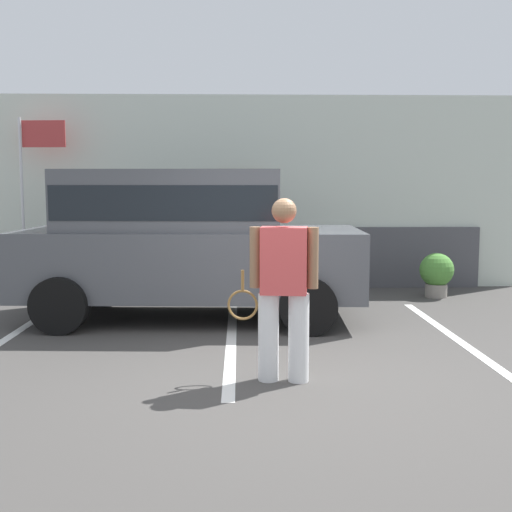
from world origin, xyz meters
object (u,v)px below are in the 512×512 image
Objects in this scene: parked_suv at (184,237)px; flag_pole at (33,172)px; potted_plant_by_porch at (437,273)px; tennis_player_man at (283,288)px.

flag_pole reaches higher than parked_suv.
parked_suv reaches higher than potted_plant_by_porch.
flag_pole is (-3.94, 5.12, 1.18)m from tennis_player_man.
flag_pole reaches higher than tennis_player_man.
parked_suv is at bearing -39.10° from flag_pole.
tennis_player_man is 5.32m from potted_plant_by_porch.
flag_pole is (-6.80, 0.66, 1.67)m from potted_plant_by_porch.
tennis_player_man is at bearing -52.40° from flag_pole.
potted_plant_by_porch is 7.04m from flag_pole.
parked_suv reaches higher than tennis_player_man.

